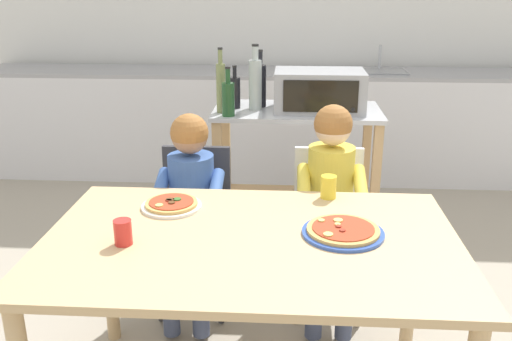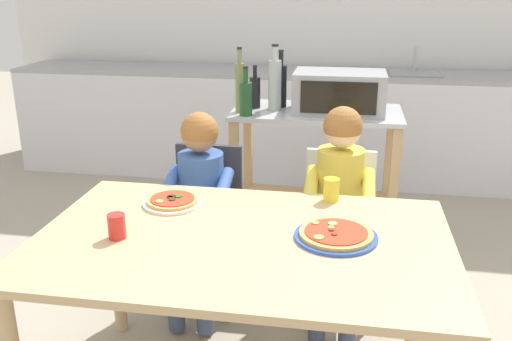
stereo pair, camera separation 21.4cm
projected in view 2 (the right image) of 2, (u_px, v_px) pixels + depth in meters
The scene contains 19 objects.
ground_plane at pixel (282, 257), 3.40m from camera, with size 12.65×12.65×0.00m, color #A89E8C.
back_wall_tiled at pixel (312, 11), 4.79m from camera, with size 5.47×0.14×2.70m.
kitchen_counter at pixel (305, 124), 4.70m from camera, with size 4.93×0.60×1.10m.
kitchen_island_cart at pixel (315, 160), 3.34m from camera, with size 0.98×0.52×0.89m.
toaster_oven at pixel (339, 92), 3.16m from camera, with size 0.51×0.34×0.23m.
bottle_slim_sauce at pixel (275, 83), 3.19m from camera, with size 0.07×0.07×0.38m.
bottle_clear_vinegar at pixel (281, 85), 3.28m from camera, with size 0.07×0.07×0.34m.
bottle_tall_green_wine at pixel (255, 92), 3.27m from camera, with size 0.06×0.06×0.25m.
bottle_brown_beer at pixel (240, 86), 3.15m from camera, with size 0.05×0.05×0.37m.
bottle_dark_olive_oil at pixel (246, 98), 3.08m from camera, with size 0.07×0.07×0.27m.
dining_table at pixel (242, 259), 2.01m from camera, with size 1.48×0.94×0.74m.
dining_chair_left at pixel (206, 214), 2.83m from camera, with size 0.36×0.36×0.81m.
dining_chair_right at pixel (338, 222), 2.74m from camera, with size 0.36×0.36×0.81m.
child_in_blue_striped_shirt at pixel (198, 193), 2.66m from camera, with size 0.32×0.42×1.00m.
child_in_yellow_shirt at pixel (339, 195), 2.57m from camera, with size 0.32×0.42×1.05m.
pizza_plate_white at pixel (173, 201), 2.27m from camera, with size 0.24×0.24×0.03m.
pizza_plate_blue_rimmed at pixel (336, 235), 1.97m from camera, with size 0.30×0.30×0.03m.
drinking_cup_red at pixel (117, 226), 1.96m from camera, with size 0.06×0.06×0.09m, color red.
drinking_cup_yellow at pixel (331, 190), 2.29m from camera, with size 0.07×0.07×0.10m, color yellow.
Camera 2 is at (0.35, -1.76, 1.61)m, focal length 39.01 mm.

